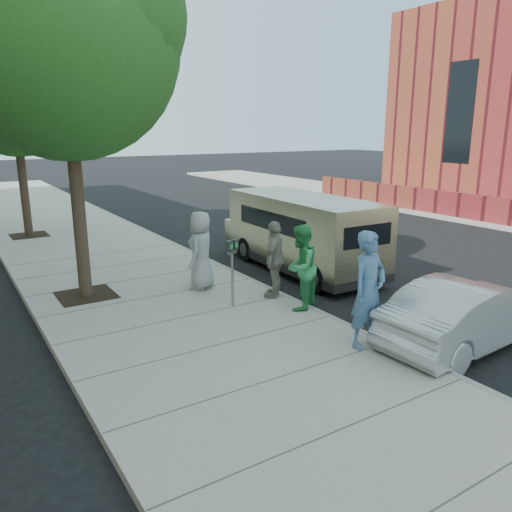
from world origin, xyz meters
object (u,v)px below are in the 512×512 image
(tree_near, at_px, (65,34))
(tree_far, at_px, (14,92))
(sedan, at_px, (468,313))
(person_gray_shirt, at_px, (201,250))
(person_green_shirt, at_px, (300,267))
(person_officer, at_px, (368,290))
(person_striped_polo, at_px, (275,259))
(van, at_px, (301,231))
(parking_meter, at_px, (232,259))

(tree_near, height_order, tree_far, tree_near)
(sedan, height_order, person_gray_shirt, person_gray_shirt)
(sedan, distance_m, person_green_shirt, 3.21)
(person_officer, relative_size, person_gray_shirt, 1.11)
(person_green_shirt, bearing_deg, tree_far, -101.89)
(tree_far, height_order, person_green_shirt, tree_far)
(tree_near, height_order, person_green_shirt, tree_near)
(person_officer, distance_m, person_striped_polo, 2.98)
(tree_near, height_order, person_officer, tree_near)
(tree_far, xyz_separation_m, person_officer, (3.29, -12.87, -3.74))
(person_gray_shirt, distance_m, person_striped_polo, 1.77)
(tree_near, distance_m, tree_far, 7.63)
(sedan, bearing_deg, tree_far, 16.84)
(tree_near, distance_m, person_striped_polo, 6.16)
(sedan, height_order, person_green_shirt, person_green_shirt)
(tree_near, xyz_separation_m, person_officer, (3.29, -5.27, -4.40))
(tree_near, distance_m, person_green_shirt, 6.54)
(sedan, bearing_deg, van, -8.99)
(person_striped_polo, bearing_deg, person_gray_shirt, -92.63)
(tree_near, xyz_separation_m, parking_meter, (2.36, -2.34, -4.38))
(tree_near, height_order, person_striped_polo, tree_near)
(parking_meter, distance_m, sedan, 4.55)
(person_green_shirt, height_order, person_striped_polo, person_green_shirt)
(person_officer, relative_size, person_striped_polo, 1.18)
(person_striped_polo, bearing_deg, van, -179.62)
(van, bearing_deg, tree_near, 177.04)
(parking_meter, distance_m, van, 3.69)
(person_gray_shirt, bearing_deg, parking_meter, 47.46)
(van, bearing_deg, person_striped_polo, -137.23)
(sedan, relative_size, person_striped_polo, 2.19)
(parking_meter, height_order, sedan, parking_meter)
(sedan, xyz_separation_m, person_green_shirt, (-1.57, 2.77, 0.42))
(person_gray_shirt, bearing_deg, sedan, 75.36)
(person_green_shirt, xyz_separation_m, person_gray_shirt, (-1.08, 2.32, 0.02))
(tree_near, relative_size, person_green_shirt, 4.29)
(tree_near, bearing_deg, van, -5.10)
(person_officer, height_order, person_gray_shirt, person_officer)
(tree_near, distance_m, person_officer, 7.62)
(parking_meter, height_order, person_gray_shirt, person_gray_shirt)
(tree_far, relative_size, person_striped_polo, 3.84)
(parking_meter, xyz_separation_m, van, (3.19, 1.85, -0.10))
(van, relative_size, person_gray_shirt, 3.06)
(tree_near, distance_m, van, 7.16)
(person_green_shirt, relative_size, person_gray_shirt, 0.98)
(parking_meter, xyz_separation_m, person_gray_shirt, (0.01, 1.44, -0.12))
(person_gray_shirt, bearing_deg, person_green_shirt, 72.81)
(person_officer, bearing_deg, tree_near, 114.60)
(parking_meter, distance_m, person_green_shirt, 1.40)
(person_gray_shirt, height_order, person_striped_polo, person_gray_shirt)
(tree_near, relative_size, person_gray_shirt, 4.19)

